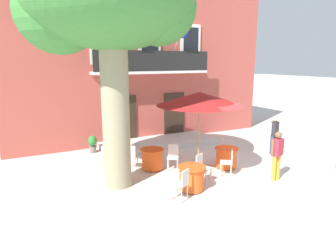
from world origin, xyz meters
The scene contains 17 objects.
ground_plane centered at (0.00, 0.00, 0.00)m, with size 120.00×120.00×0.00m, color beige.
building_facade centered at (-0.87, 6.99, 3.75)m, with size 13.00×5.09×7.50m.
entrance_step_platform centered at (-0.87, 4.09, 0.12)m, with size 5.30×1.82×0.25m, color silver.
plane_tree centered at (-4.05, 0.58, 5.39)m, with size 4.98×4.37×7.05m.
cafe_table_near_tree centered at (0.03, 0.22, 0.39)m, with size 0.86×0.86×0.76m.
cafe_chair_near_tree_0 centered at (0.45, 0.84, 0.53)m, with size 0.56×0.56×0.91m.
cafe_chair_near_tree_1 centered at (-0.38, -0.42, 0.53)m, with size 0.56×0.56×0.91m.
cafe_table_middle centered at (-2.12, -0.86, 0.39)m, with size 0.86×0.86×0.76m.
cafe_chair_middle_0 centered at (-1.48, -0.45, 0.53)m, with size 0.54×0.54×0.91m.
cafe_chair_middle_1 centered at (-2.72, -1.30, 0.53)m, with size 0.55×0.55×0.91m.
cafe_table_front centered at (-2.44, 1.33, 0.39)m, with size 0.86×0.86×0.76m.
cafe_chair_front_0 centered at (-3.10, 1.69, 0.53)m, with size 0.56×0.56×0.91m.
cafe_chair_front_1 centered at (-1.77, 0.99, 0.53)m, with size 0.55×0.55×0.91m.
cafe_umbrella centered at (-1.17, 0.25, 2.61)m, with size 2.90×2.90×2.85m.
ground_planter_left centered at (-3.87, 4.33, 0.42)m, with size 0.37×0.37×0.75m.
pedestrian_mid_plaza centered at (0.75, -1.46, 0.93)m, with size 0.53×0.29×1.64m.
pedestrian_by_tree centered at (2.87, 0.68, 0.91)m, with size 0.53×0.31×1.61m.
Camera 1 is at (-6.65, -8.09, 3.86)m, focal length 32.02 mm.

